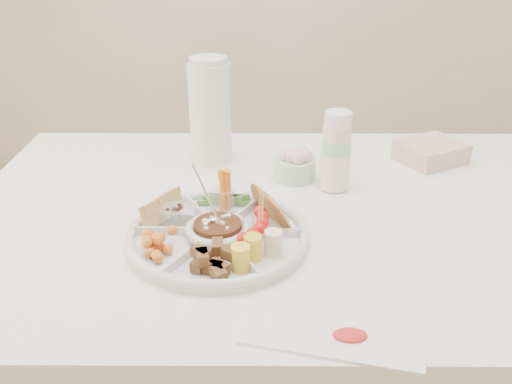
{
  "coord_description": "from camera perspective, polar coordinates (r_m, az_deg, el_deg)",
  "views": [
    {
      "loc": [
        -0.05,
        -1.13,
        1.37
      ],
      "look_at": [
        -0.06,
        -0.05,
        0.83
      ],
      "focal_mm": 38.0,
      "sensor_mm": 36.0,
      "label": 1
    }
  ],
  "objects": [
    {
      "name": "dining_table",
      "position": [
        1.5,
        2.34,
        -14.58
      ],
      "size": [
        1.52,
        1.02,
        0.76
      ],
      "primitive_type": "cube",
      "color": "white",
      "rests_on": "floor"
    },
    {
      "name": "party_tray",
      "position": [
        1.15,
        -4.03,
        -4.25
      ],
      "size": [
        0.39,
        0.39,
        0.04
      ],
      "primitive_type": "cylinder",
      "rotation": [
        0.0,
        0.0,
        -0.02
      ],
      "color": "white",
      "rests_on": "dining_table"
    },
    {
      "name": "bean_dip",
      "position": [
        1.14,
        -4.04,
        -3.93
      ],
      "size": [
        0.1,
        0.1,
        0.04
      ],
      "primitive_type": "cylinder",
      "rotation": [
        0.0,
        0.0,
        -0.02
      ],
      "color": "black",
      "rests_on": "party_tray"
    },
    {
      "name": "tortillas",
      "position": [
        1.19,
        1.64,
        -1.85
      ],
      "size": [
        0.11,
        0.11,
        0.07
      ],
      "primitive_type": null,
      "rotation": [
        0.0,
        0.0,
        -0.02
      ],
      "color": "tan",
      "rests_on": "party_tray"
    },
    {
      "name": "carrot_cucumber",
      "position": [
        1.24,
        -3.54,
        0.46
      ],
      "size": [
        0.12,
        0.12,
        0.1
      ],
      "primitive_type": null,
      "rotation": [
        0.0,
        0.0,
        -0.02
      ],
      "color": "orange",
      "rests_on": "party_tray"
    },
    {
      "name": "pita_raisins",
      "position": [
        1.21,
        -9.09,
        -1.68
      ],
      "size": [
        0.11,
        0.11,
        0.06
      ],
      "primitive_type": null,
      "rotation": [
        0.0,
        0.0,
        -0.02
      ],
      "color": "tan",
      "rests_on": "party_tray"
    },
    {
      "name": "cherries",
      "position": [
        1.1,
        -10.22,
        -5.23
      ],
      "size": [
        0.1,
        0.1,
        0.04
      ],
      "primitive_type": null,
      "rotation": [
        0.0,
        0.0,
        -0.02
      ],
      "color": "#FFA012",
      "rests_on": "party_tray"
    },
    {
      "name": "granola_chunks",
      "position": [
        1.03,
        -4.72,
        -7.3
      ],
      "size": [
        0.1,
        0.1,
        0.04
      ],
      "primitive_type": null,
      "rotation": [
        0.0,
        0.0,
        -0.02
      ],
      "color": "#492D12",
      "rests_on": "party_tray"
    },
    {
      "name": "banana_tomato",
      "position": [
        1.07,
        1.62,
        -4.45
      ],
      "size": [
        0.12,
        0.12,
        0.1
      ],
      "primitive_type": null,
      "rotation": [
        0.0,
        0.0,
        -0.02
      ],
      "color": "#D0CF7E",
      "rests_on": "party_tray"
    },
    {
      "name": "cup_stack",
      "position": [
        1.36,
        8.41,
        4.37
      ],
      "size": [
        0.08,
        0.08,
        0.21
      ],
      "primitive_type": "cylinder",
      "rotation": [
        0.0,
        0.0,
        -0.13
      ],
      "color": "silver",
      "rests_on": "dining_table"
    },
    {
      "name": "thermos",
      "position": [
        1.5,
        -4.86,
        8.6
      ],
      "size": [
        0.12,
        0.12,
        0.3
      ],
      "primitive_type": "cylinder",
      "rotation": [
        0.0,
        0.0,
        -0.01
      ],
      "color": "silver",
      "rests_on": "dining_table"
    },
    {
      "name": "flower_bowl",
      "position": [
        1.42,
        4.07,
        2.97
      ],
      "size": [
        0.13,
        0.13,
        0.08
      ],
      "primitive_type": "cylinder",
      "rotation": [
        0.0,
        0.0,
        0.15
      ],
      "color": "silver",
      "rests_on": "dining_table"
    },
    {
      "name": "napkin_stack",
      "position": [
        1.61,
        17.93,
        4.04
      ],
      "size": [
        0.21,
        0.2,
        0.06
      ],
      "primitive_type": "cube",
      "rotation": [
        0.0,
        0.0,
        0.49
      ],
      "color": "beige",
      "rests_on": "dining_table"
    },
    {
      "name": "placemat",
      "position": [
        0.92,
        7.94,
        -14.96
      ],
      "size": [
        0.31,
        0.16,
        0.01
      ],
      "primitive_type": "cube",
      "rotation": [
        0.0,
        0.0,
        -0.24
      ],
      "color": "white",
      "rests_on": "dining_table"
    }
  ]
}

